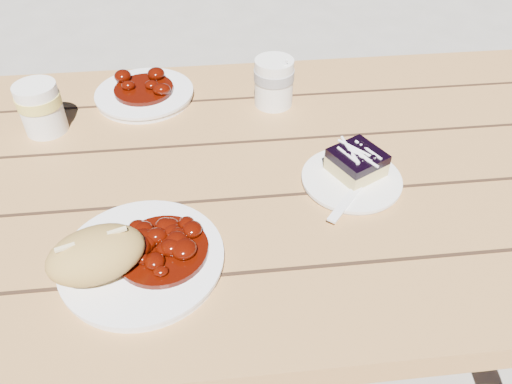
{
  "coord_description": "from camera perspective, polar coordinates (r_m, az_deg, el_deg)",
  "views": [
    {
      "loc": [
        0.19,
        -0.7,
        1.32
      ],
      "look_at": [
        0.25,
        -0.13,
        0.81
      ],
      "focal_mm": 35.0,
      "sensor_mm": 36.0,
      "label": 1
    }
  ],
  "objects": [
    {
      "name": "coffee_cup",
      "position": [
        1.06,
        2.05,
        12.41
      ],
      "size": [
        0.08,
        0.08,
        0.1
      ],
      "primitive_type": "cylinder",
      "color": "white",
      "rests_on": "picnic_table"
    },
    {
      "name": "second_plate",
      "position": [
        1.13,
        -12.6,
        10.79
      ],
      "size": [
        0.2,
        0.2,
        0.02
      ],
      "primitive_type": "cylinder",
      "color": "white",
      "rests_on": "picnic_table"
    },
    {
      "name": "main_plate",
      "position": [
        0.76,
        -12.85,
        -7.64
      ],
      "size": [
        0.23,
        0.23,
        0.02
      ],
      "primitive_type": "cylinder",
      "color": "white",
      "rests_on": "picnic_table"
    },
    {
      "name": "fork_dessert",
      "position": [
        0.84,
        10.51,
        -0.77
      ],
      "size": [
        0.12,
        0.14,
        0.0
      ],
      "primitive_type": null,
      "rotation": [
        0.0,
        0.0,
        -0.7
      ],
      "color": "white",
      "rests_on": "dessert_plate"
    },
    {
      "name": "ground",
      "position": [
        1.51,
        -10.79,
        -20.7
      ],
      "size": [
        60.0,
        60.0,
        0.0
      ],
      "primitive_type": "plane",
      "color": "gray",
      "rests_on": "ground"
    },
    {
      "name": "dessert_plate",
      "position": [
        0.89,
        10.84,
        1.36
      ],
      "size": [
        0.17,
        0.17,
        0.01
      ],
      "primitive_type": "cylinder",
      "color": "white",
      "rests_on": "picnic_table"
    },
    {
      "name": "second_cup",
      "position": [
        1.06,
        -23.36,
        8.78
      ],
      "size": [
        0.08,
        0.08,
        0.1
      ],
      "primitive_type": "cylinder",
      "color": "white",
      "rests_on": "picnic_table"
    },
    {
      "name": "bread_roll",
      "position": [
        0.72,
        -17.79,
        -6.82
      ],
      "size": [
        0.16,
        0.13,
        0.07
      ],
      "primitive_type": "ellipsoid",
      "rotation": [
        0.0,
        0.0,
        0.34
      ],
      "color": "#AC8742",
      "rests_on": "main_plate"
    },
    {
      "name": "blueberry_cake",
      "position": [
        0.89,
        11.45,
        3.38
      ],
      "size": [
        0.11,
        0.11,
        0.05
      ],
      "rotation": [
        0.0,
        0.0,
        0.48
      ],
      "color": "#CEBA70",
      "rests_on": "dessert_plate"
    },
    {
      "name": "goulash_stew",
      "position": [
        0.74,
        -10.85,
        -5.75
      ],
      "size": [
        0.14,
        0.14,
        0.04
      ],
      "primitive_type": null,
      "color": "#3F0902",
      "rests_on": "main_plate"
    },
    {
      "name": "second_stew",
      "position": [
        1.11,
        -12.82,
        12.06
      ],
      "size": [
        0.13,
        0.13,
        0.04
      ],
      "primitive_type": null,
      "color": "#3F0902",
      "rests_on": "second_plate"
    },
    {
      "name": "picnic_table",
      "position": [
        1.03,
        -14.9,
        -5.29
      ],
      "size": [
        2.0,
        1.55,
        0.75
      ],
      "color": "olive",
      "rests_on": "ground"
    }
  ]
}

